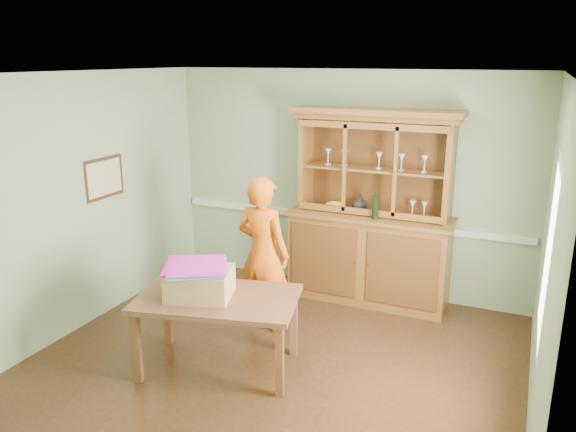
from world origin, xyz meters
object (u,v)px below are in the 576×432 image
at_px(dining_table, 218,305).
at_px(person, 263,254).
at_px(cardboard_box, 200,283).
at_px(china_hutch, 370,236).

distance_m(dining_table, person, 0.96).
relative_size(cardboard_box, person, 0.34).
bearing_deg(china_hutch, dining_table, -111.81).
distance_m(china_hutch, dining_table, 2.26).
xyz_separation_m(dining_table, cardboard_box, (-0.14, -0.07, 0.22)).
bearing_deg(china_hutch, person, -125.89).
bearing_deg(cardboard_box, china_hutch, 65.69).
height_order(china_hutch, cardboard_box, china_hutch).
relative_size(china_hutch, person, 1.37).
height_order(china_hutch, person, china_hutch).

